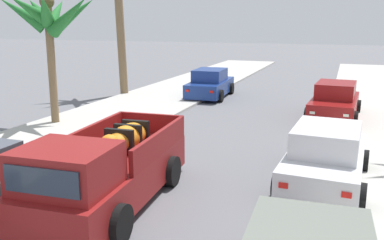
% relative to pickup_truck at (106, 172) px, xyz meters
% --- Properties ---
extents(sidewalk_left, '(4.86, 60.00, 0.12)m').
position_rel_pickup_truck_xyz_m(sidewalk_left, '(-4.48, 4.98, -0.75)').
color(sidewalk_left, '#B2AFA8').
rests_on(sidewalk_left, ground).
extents(curb_left, '(0.16, 60.00, 0.10)m').
position_rel_pickup_truck_xyz_m(curb_left, '(-3.45, 4.98, -0.76)').
color(curb_left, silver).
rests_on(curb_left, ground).
extents(curb_right, '(0.16, 60.00, 0.10)m').
position_rel_pickup_truck_xyz_m(curb_right, '(5.54, 4.98, -0.76)').
color(curb_right, silver).
rests_on(curb_right, ground).
extents(pickup_truck, '(2.45, 5.32, 1.80)m').
position_rel_pickup_truck_xyz_m(pickup_truck, '(0.00, 0.00, 0.00)').
color(pickup_truck, maroon).
rests_on(pickup_truck, ground).
extents(car_left_near, '(2.19, 4.33, 1.54)m').
position_rel_pickup_truck_xyz_m(car_left_near, '(-2.15, 14.09, -0.10)').
color(car_left_near, navy).
rests_on(car_left_near, ground).
extents(car_right_mid, '(2.21, 4.34, 1.54)m').
position_rel_pickup_truck_xyz_m(car_right_mid, '(4.42, 11.00, -0.10)').
color(car_right_mid, maroon).
rests_on(car_right_mid, ground).
extents(car_left_far, '(2.19, 4.33, 1.54)m').
position_rel_pickup_truck_xyz_m(car_left_far, '(4.48, 3.02, -0.10)').
color(car_left_far, silver).
rests_on(car_left_far, ground).
extents(palm_tree_left_fore, '(3.82, 3.64, 5.14)m').
position_rel_pickup_truck_xyz_m(palm_tree_left_fore, '(-5.88, 5.80, 3.40)').
color(palm_tree_left_fore, brown).
rests_on(palm_tree_left_fore, ground).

